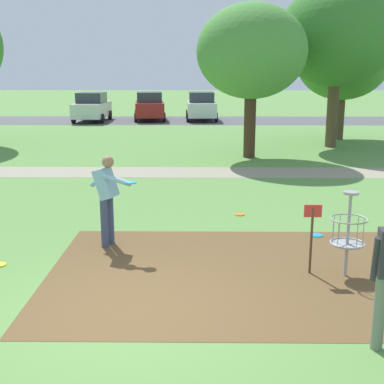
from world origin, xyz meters
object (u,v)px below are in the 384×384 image
at_px(tree_near_right, 252,52).
at_px(parked_car_leftmost, 92,107).
at_px(tree_near_left, 337,36).
at_px(parked_car_center_right, 201,106).
at_px(disc_golf_basket, 344,231).
at_px(frisbee_far_left, 316,235).
at_px(player_foreground_watching, 107,195).
at_px(parked_car_center_left, 149,106).
at_px(frisbee_far_right, 240,214).
at_px(frisbee_near_basket, 384,305).
at_px(tree_mid_center, 343,60).

xyz_separation_m(tree_near_right, parked_car_leftmost, (-8.77, 13.89, -2.95)).
bearing_deg(tree_near_left, parked_car_center_right, 114.70).
bearing_deg(tree_near_right, tree_near_left, 36.22).
height_order(disc_golf_basket, tree_near_left, tree_near_left).
relative_size(tree_near_left, parked_car_leftmost, 1.59).
relative_size(tree_near_right, parked_car_center_right, 1.32).
distance_m(frisbee_far_left, tree_near_left, 13.51).
bearing_deg(player_foreground_watching, parked_car_center_left, 93.52).
bearing_deg(disc_golf_basket, frisbee_far_right, 111.08).
xyz_separation_m(player_foreground_watching, frisbee_near_basket, (4.30, -2.49, -0.98)).
height_order(tree_near_left, parked_car_leftmost, tree_near_left).
relative_size(player_foreground_watching, frisbee_near_basket, 6.67).
relative_size(frisbee_far_left, tree_near_left, 0.04).
distance_m(disc_golf_basket, frisbee_far_left, 2.16).
xyz_separation_m(tree_mid_center, parked_car_center_right, (-6.52, 9.50, -2.74)).
height_order(frisbee_far_right, tree_near_right, tree_near_right).
bearing_deg(parked_car_center_left, parked_car_leftmost, -166.62).
height_order(disc_golf_basket, frisbee_far_right, disc_golf_basket).
distance_m(frisbee_far_right, parked_car_leftmost, 23.24).
bearing_deg(parked_car_center_right, tree_near_left, -65.30).
height_order(frisbee_far_right, parked_car_center_left, parked_car_center_left).
distance_m(disc_golf_basket, parked_car_center_left, 26.83).
distance_m(tree_mid_center, parked_car_leftmost, 16.29).
height_order(tree_mid_center, parked_car_center_left, tree_mid_center).
xyz_separation_m(tree_mid_center, parked_car_center_left, (-9.93, 9.48, -2.74)).
relative_size(frisbee_far_left, parked_car_leftmost, 0.06).
bearing_deg(parked_car_center_left, tree_near_left, -53.28).
height_order(disc_golf_basket, parked_car_center_left, parked_car_center_left).
relative_size(player_foreground_watching, frisbee_far_left, 6.87).
bearing_deg(disc_golf_basket, parked_car_center_right, 94.58).
bearing_deg(parked_car_center_right, frisbee_far_right, -88.11).
distance_m(parked_car_center_left, parked_car_center_right, 3.41).
distance_m(player_foreground_watching, frisbee_near_basket, 5.07).
distance_m(player_foreground_watching, parked_car_center_right, 24.95).
relative_size(tree_near_left, parked_car_center_left, 1.54).
relative_size(frisbee_near_basket, tree_near_left, 0.04).
bearing_deg(frisbee_far_right, disc_golf_basket, -68.92).
bearing_deg(parked_car_center_left, tree_mid_center, -43.67).
distance_m(player_foreground_watching, tree_near_left, 15.29).
bearing_deg(tree_near_left, disc_golf_basket, -103.44).
xyz_separation_m(frisbee_near_basket, parked_car_leftmost, (-9.45, 26.48, 0.91)).
bearing_deg(tree_near_left, parked_car_leftmost, 138.49).
xyz_separation_m(tree_near_left, tree_near_right, (-3.79, -2.77, -0.73)).
bearing_deg(parked_car_center_left, tree_near_right, -70.76).
distance_m(player_foreground_watching, tree_near_right, 11.11).
relative_size(tree_mid_center, parked_car_center_left, 1.26).
bearing_deg(parked_car_center_left, parked_car_center_right, 0.43).
height_order(tree_near_right, tree_mid_center, tree_near_right).
bearing_deg(tree_near_left, frisbee_far_left, -105.30).
bearing_deg(tree_near_right, parked_car_leftmost, 122.28).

